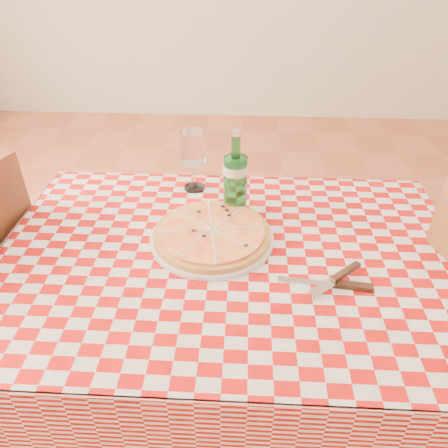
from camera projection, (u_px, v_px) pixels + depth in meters
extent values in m
plane|color=#A45134|center=(228.00, 411.00, 1.64)|extent=(6.00, 6.00, 0.00)
cube|color=brown|center=(230.00, 262.00, 1.22)|extent=(1.20, 0.80, 0.04)
cylinder|color=brown|center=(25.00, 442.00, 1.18)|extent=(0.06, 0.06, 0.71)
cylinder|color=brown|center=(98.00, 275.00, 1.74)|extent=(0.06, 0.06, 0.71)
cylinder|color=brown|center=(372.00, 285.00, 1.69)|extent=(0.06, 0.06, 0.71)
cube|color=#9A0A09|center=(230.00, 256.00, 1.21)|extent=(1.30, 0.90, 0.01)
cylinder|color=brown|center=(398.00, 363.00, 1.55)|extent=(0.04, 0.04, 0.45)
cylinder|color=brown|center=(55.00, 324.00, 1.70)|extent=(0.04, 0.04, 0.44)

